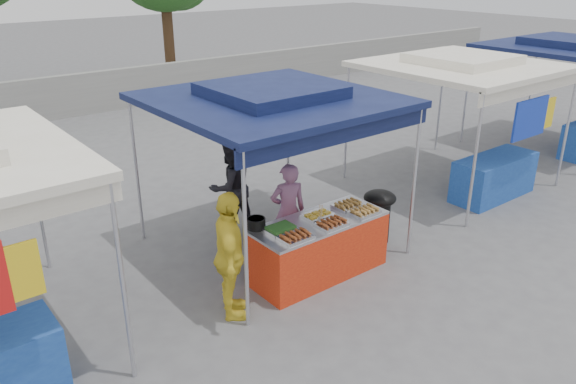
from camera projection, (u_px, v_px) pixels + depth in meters
ground_plane at (313, 271)px, 8.20m from camera, size 80.00×80.00×0.00m
back_wall at (62, 97)px, 15.95m from camera, size 40.00×0.25×1.20m
main_canopy at (272, 99)px, 8.00m from camera, size 3.20×3.20×2.57m
neighbor_stall_right at (476, 109)px, 10.58m from camera, size 3.20×3.20×2.57m
vendor_table at (318, 247)px, 7.97m from camera, size 2.00×0.80×0.85m
food_tray_fl at (295, 237)px, 7.26m from camera, size 0.42×0.30×0.07m
food_tray_fm at (331, 224)px, 7.62m from camera, size 0.42×0.30×0.07m
food_tray_fr at (365, 212)px, 7.99m from camera, size 0.42×0.30×0.07m
food_tray_bl at (281, 229)px, 7.48m from camera, size 0.42×0.30×0.07m
food_tray_bm at (318, 215)px, 7.88m from camera, size 0.42×0.30×0.07m
food_tray_br at (348, 205)px, 8.20m from camera, size 0.42×0.30×0.07m
cooking_pot at (256, 223)px, 7.55m from camera, size 0.25×0.25×0.15m
skewer_cup at (321, 221)px, 7.69m from camera, size 0.08×0.08×0.10m
wok_burner at (379, 211)px, 8.90m from camera, size 0.51×0.51×0.87m
crate_left at (263, 255)px, 8.37m from camera, size 0.45×0.32×0.27m
crate_right at (310, 244)px, 8.69m from camera, size 0.44×0.31×0.26m
crate_stacked at (310, 229)px, 8.59m from camera, size 0.42×0.30×0.25m
vendor_woman at (288, 211)px, 8.33m from camera, size 0.64×0.53×1.50m
helper_man at (231, 187)px, 9.10m from camera, size 0.77×0.60×1.59m
customer_person at (230, 257)px, 6.86m from camera, size 0.85×1.06×1.69m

